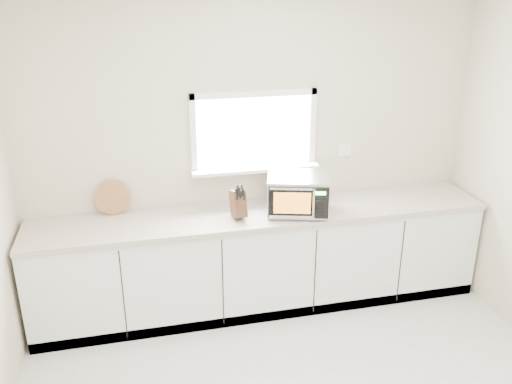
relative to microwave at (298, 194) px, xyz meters
name	(u,v)px	position (x,y,z in m)	size (l,w,h in m)	color
back_wall	(254,152)	(-0.29, 0.39, 0.27)	(4.00, 0.17, 2.70)	#BCAF95
cabinets	(261,261)	(-0.29, 0.10, -0.65)	(3.92, 0.60, 0.88)	silver
countertop	(262,214)	(-0.29, 0.09, -0.19)	(3.92, 0.64, 0.04)	#B6A596
microwave	(298,194)	(0.00, 0.00, 0.00)	(0.60, 0.52, 0.33)	black
knife_block	(238,203)	(-0.51, 0.01, -0.04)	(0.12, 0.22, 0.31)	#472819
cutting_board	(113,197)	(-1.52, 0.34, -0.03)	(0.29, 0.29, 0.02)	olive
coffee_grinder	(285,198)	(-0.08, 0.11, -0.08)	(0.14, 0.14, 0.19)	#B9BCC1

